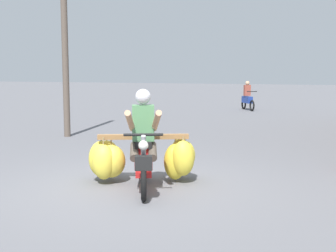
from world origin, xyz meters
TOP-DOWN VIEW (x-y plane):
  - ground_plane at (0.00, 0.00)m, footprint 120.00×120.00m
  - motorbike_main_loaded at (0.03, 0.22)m, footprint 1.82×1.92m
  - motorbike_distant_ahead_left at (-1.44, 15.07)m, footprint 0.97×1.40m
  - utility_pole at (-4.27, 4.30)m, footprint 0.18×0.18m

SIDE VIEW (x-z plane):
  - ground_plane at x=0.00m, z-range 0.00..0.00m
  - motorbike_main_loaded at x=0.03m, z-range -0.31..1.27m
  - motorbike_distant_ahead_left at x=-1.44m, z-range -0.13..1.27m
  - utility_pole at x=-4.27m, z-range 0.00..5.59m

